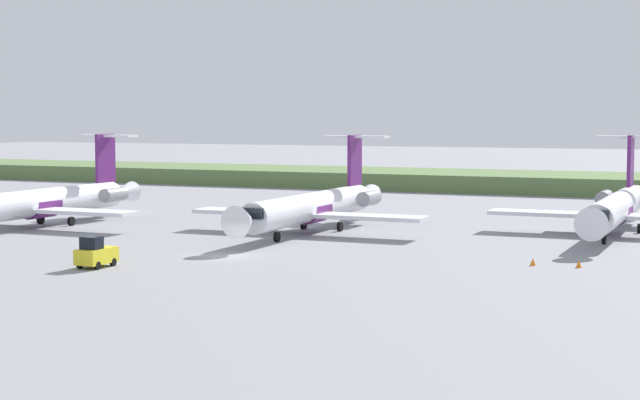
{
  "coord_description": "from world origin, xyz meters",
  "views": [
    {
      "loc": [
        37.74,
        -68.62,
        10.89
      ],
      "look_at": [
        0.0,
        18.5,
        3.0
      ],
      "focal_mm": 56.55,
      "sensor_mm": 36.0,
      "label": 1
    }
  ],
  "objects": [
    {
      "name": "ground_plane",
      "position": [
        0.0,
        30.0,
        0.0
      ],
      "size": [
        500.0,
        500.0,
        0.0
      ],
      "primitive_type": "plane",
      "color": "gray"
    },
    {
      "name": "regional_jet_second",
      "position": [
        -26.7,
        11.41,
        2.54
      ],
      "size": [
        22.81,
        31.0,
        9.0
      ],
      "color": "white",
      "rests_on": "ground"
    },
    {
      "name": "regional_jet_fourth",
      "position": [
        26.09,
        27.37,
        2.54
      ],
      "size": [
        22.81,
        31.0,
        9.0
      ],
      "color": "white",
      "rests_on": "ground"
    },
    {
      "name": "baggage_tug",
      "position": [
        -5.79,
        -8.93,
        1.0
      ],
      "size": [
        1.72,
        3.2,
        2.3
      ],
      "color": "yellow",
      "rests_on": "ground"
    },
    {
      "name": "safety_cone_mid_marker",
      "position": [
        26.27,
        4.89,
        0.28
      ],
      "size": [
        0.44,
        0.44,
        0.55
      ],
      "primitive_type": "cone",
      "color": "orange",
      "rests_on": "ground"
    },
    {
      "name": "regional_jet_third",
      "position": [
        -0.22,
        17.63,
        2.54
      ],
      "size": [
        22.81,
        31.0,
        9.0
      ],
      "color": "white",
      "rests_on": "ground"
    },
    {
      "name": "safety_cone_front_marker",
      "position": [
        23.02,
        4.61,
        0.28
      ],
      "size": [
        0.44,
        0.44,
        0.55
      ],
      "primitive_type": "cone",
      "color": "orange",
      "rests_on": "ground"
    },
    {
      "name": "grass_berm",
      "position": [
        0.0,
        79.28,
        1.26
      ],
      "size": [
        320.0,
        20.0,
        2.52
      ],
      "primitive_type": "cube",
      "color": "#597542",
      "rests_on": "ground"
    }
  ]
}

